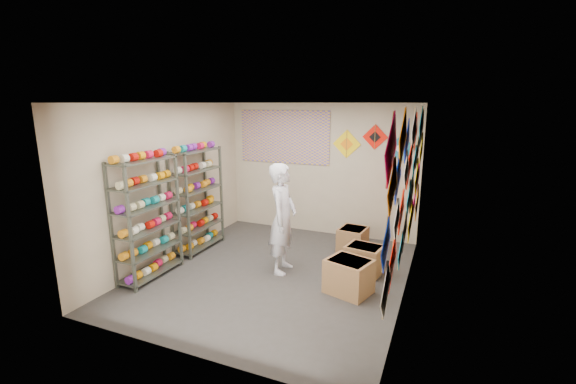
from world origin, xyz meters
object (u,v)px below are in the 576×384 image
at_px(shopkeeper, 283,219).
at_px(carton_c, 353,240).
at_px(carton_b, 364,259).
at_px(shelf_rack_back, 197,200).
at_px(carton_a, 349,276).
at_px(shelf_rack_front, 147,219).

xyz_separation_m(shopkeeper, carton_c, (0.86, 1.27, -0.67)).
xyz_separation_m(shopkeeper, carton_b, (1.25, 0.44, -0.67)).
distance_m(shelf_rack_back, carton_c, 2.97).
relative_size(shopkeeper, carton_b, 3.21).
relative_size(shelf_rack_back, carton_a, 3.15).
distance_m(shelf_rack_front, carton_c, 3.61).
height_order(shelf_rack_back, carton_c, shelf_rack_back).
distance_m(shopkeeper, carton_c, 1.68).
bearing_deg(shopkeeper, carton_c, -39.01).
height_order(shelf_rack_back, carton_b, shelf_rack_back).
bearing_deg(carton_b, shelf_rack_back, -168.03).
distance_m(carton_a, carton_c, 1.63).
bearing_deg(carton_c, shelf_rack_back, -153.93).
relative_size(shopkeeper, carton_c, 3.46).
bearing_deg(shelf_rack_front, shelf_rack_back, 90.00).
bearing_deg(carton_c, shelf_rack_front, -133.70).
height_order(shelf_rack_back, carton_a, shelf_rack_back).
distance_m(shelf_rack_back, carton_a, 3.17).
bearing_deg(carton_a, shopkeeper, -178.44).
xyz_separation_m(carton_b, carton_c, (-0.39, 0.83, -0.00)).
bearing_deg(carton_b, carton_c, 124.27).
xyz_separation_m(carton_a, carton_b, (0.06, 0.76, -0.02)).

